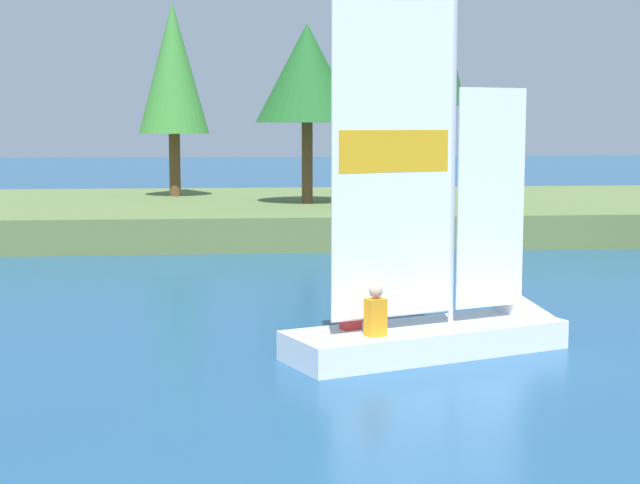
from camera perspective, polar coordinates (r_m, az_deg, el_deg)
name	(u,v)px	position (r m, az deg, el deg)	size (l,w,h in m)	color
shore_bank	(243,214)	(33.09, -4.43, 1.58)	(80.00, 12.83, 0.95)	#5B703D
shoreline_tree_midleft	(173,69)	(35.10, -8.40, 9.75)	(2.42, 2.42, 6.65)	brown
shoreline_tree_centre	(307,74)	(31.55, -0.75, 9.60)	(3.25, 3.25, 5.62)	brown
shoreline_tree_midright	(433,39)	(32.22, 6.48, 11.44)	(2.07, 2.07, 7.43)	brown
sailboat	(465,316)	(15.55, 8.32, -4.19)	(5.03, 2.99, 6.48)	white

